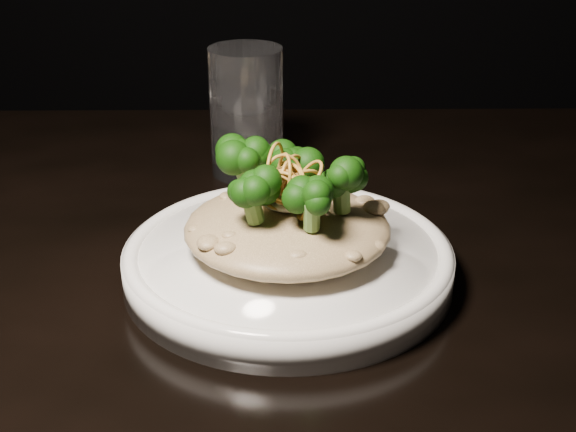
{
  "coord_description": "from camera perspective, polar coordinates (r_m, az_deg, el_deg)",
  "views": [
    {
      "loc": [
        -0.06,
        -0.59,
        1.07
      ],
      "look_at": [
        -0.05,
        -0.04,
        0.81
      ],
      "focal_mm": 50.0,
      "sensor_mm": 36.0,
      "label": 1
    }
  ],
  "objects": [
    {
      "name": "table",
      "position": [
        0.72,
        4.01,
        -8.71
      ],
      "size": [
        1.1,
        0.8,
        0.75
      ],
      "color": "black",
      "rests_on": "ground"
    },
    {
      "name": "risotto",
      "position": [
        0.62,
        -0.05,
        -0.86
      ],
      "size": [
        0.16,
        0.16,
        0.04
      ],
      "primitive_type": "ellipsoid",
      "color": "brown",
      "rests_on": "plate"
    },
    {
      "name": "shallots",
      "position": [
        0.6,
        0.31,
        3.05
      ],
      "size": [
        0.05,
        0.05,
        0.03
      ],
      "primitive_type": null,
      "color": "#93611F",
      "rests_on": "cheese"
    },
    {
      "name": "plate",
      "position": [
        0.64,
        0.0,
        -3.39
      ],
      "size": [
        0.26,
        0.26,
        0.03
      ],
      "primitive_type": "cylinder",
      "color": "white",
      "rests_on": "table"
    },
    {
      "name": "cheese",
      "position": [
        0.61,
        0.08,
        1.34
      ],
      "size": [
        0.05,
        0.05,
        0.01
      ],
      "primitive_type": "ellipsoid",
      "color": "white",
      "rests_on": "risotto"
    },
    {
      "name": "drinking_glass",
      "position": [
        0.82,
        -2.97,
        7.4
      ],
      "size": [
        0.09,
        0.09,
        0.13
      ],
      "primitive_type": "cylinder",
      "rotation": [
        0.0,
        0.0,
        -0.29
      ],
      "color": "silver",
      "rests_on": "table"
    },
    {
      "name": "broccoli",
      "position": [
        0.6,
        -0.07,
        2.65
      ],
      "size": [
        0.13,
        0.13,
        0.05
      ],
      "primitive_type": null,
      "color": "black",
      "rests_on": "risotto"
    }
  ]
}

